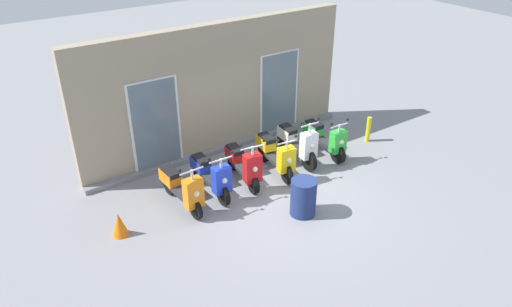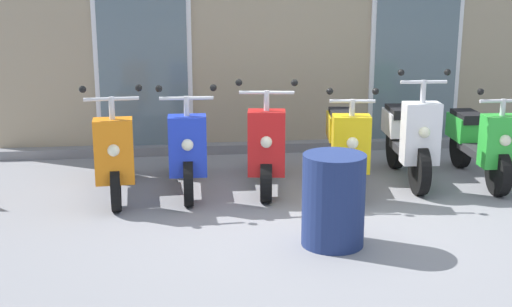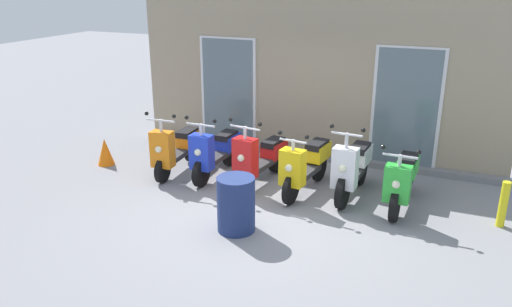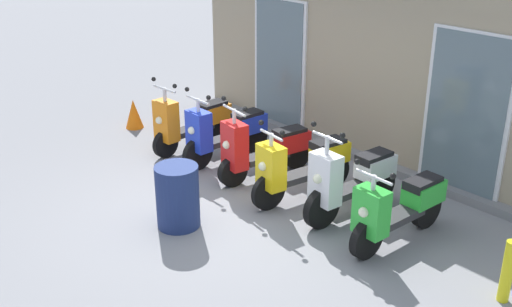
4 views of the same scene
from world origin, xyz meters
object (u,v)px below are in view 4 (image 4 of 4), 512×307
Objects in this scene: scooter_yellow at (301,165)px; scooter_green at (399,208)px; trash_bin at (178,196)px; scooter_red at (263,148)px; scooter_white at (350,180)px; curb_bollard at (507,272)px; scooter_blue at (225,132)px; scooter_orange at (191,121)px; traffic_cone at (134,114)px.

scooter_yellow is 1.57m from scooter_green.
scooter_green is 1.99× the size of trash_bin.
scooter_white is (1.61, 0.04, 0.04)m from scooter_red.
curb_bollard is (3.87, -0.17, -0.11)m from scooter_red.
scooter_yellow is 3.02m from curb_bollard.
curb_bollard is at bearing -2.57° from scooter_red.
trash_bin is at bearing -106.80° from scooter_yellow.
scooter_yellow is at bearing -171.18° from scooter_white.
scooter_blue is 2.13m from trash_bin.
scooter_red is at bearing 101.19° from trash_bin.
scooter_yellow is at bearing 0.74° from scooter_orange.
curb_bollard is at bearing -1.96° from scooter_blue.
traffic_cone is at bearing -172.55° from scooter_blue.
traffic_cone is at bearing -178.93° from curb_bollard.
scooter_red reaches higher than traffic_cone.
scooter_red is at bearing 174.70° from scooter_yellow.
traffic_cone is 3.74m from trash_bin.
traffic_cone is at bearing -177.29° from scooter_green.
scooter_yellow reaches higher than curb_bollard.
traffic_cone is at bearing -174.40° from scooter_red.
traffic_cone is (-3.95, -0.22, -0.24)m from scooter_yellow.
scooter_orange is 1.96× the size of trash_bin.
curb_bollard is at bearing 24.24° from trash_bin.
curb_bollard is 3.87m from trash_bin.
scooter_orange reaches higher than trash_bin.
scooter_blue is 2.00× the size of trash_bin.
scooter_green reaches higher than trash_bin.
scooter_yellow reaches higher than scooter_green.
scooter_green reaches higher than traffic_cone.
scooter_blue is 1.03× the size of scooter_red.
scooter_red is at bearing 3.92° from scooter_orange.
scooter_blue is 3.29m from scooter_green.
traffic_cone is (-4.71, -0.34, -0.25)m from scooter_white.
scooter_green reaches higher than curb_bollard.
curb_bollard is 0.86× the size of trash_bin.
scooter_orange is at bearing 179.35° from curb_bollard.
scooter_blue is at bearing 7.50° from scooter_orange.
scooter_orange is 2.48m from scooter_yellow.
scooter_orange is at bearing 140.10° from trash_bin.
curb_bollard is at bearing -5.18° from scooter_green.
scooter_blue reaches higher than trash_bin.
scooter_blue is 1.01× the size of scooter_white.
scooter_orange is 3.24m from scooter_white.
curb_bollard is at bearing -5.36° from scooter_white.
traffic_cone is at bearing 157.07° from trash_bin.
trash_bin is at bearing -22.93° from traffic_cone.
traffic_cone is (-2.23, -0.29, -0.22)m from scooter_blue.
scooter_blue is at bearing 7.45° from traffic_cone.
trash_bin is at bearing -155.76° from curb_bollard.
scooter_blue is 0.86m from scooter_red.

